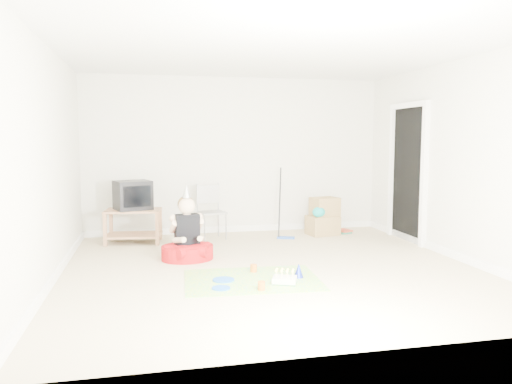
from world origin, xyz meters
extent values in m
plane|color=beige|center=(0.00, 0.00, 0.00)|extent=(5.00, 5.00, 0.00)
cube|color=black|center=(2.48, 1.20, 1.02)|extent=(0.02, 0.90, 2.05)
cube|color=#A46F4A|center=(-1.68, 1.91, 0.50)|extent=(0.88, 0.61, 0.03)
cube|color=#A46F4A|center=(-1.68, 1.91, 0.12)|extent=(0.88, 0.61, 0.03)
cube|color=#A46F4A|center=(-2.09, 1.73, 0.26)|extent=(0.06, 0.06, 0.51)
cube|color=#A46F4A|center=(-1.33, 1.64, 0.26)|extent=(0.06, 0.06, 0.51)
cube|color=#A46F4A|center=(-2.03, 2.18, 0.26)|extent=(0.06, 0.06, 0.51)
cube|color=#A46F4A|center=(-1.28, 2.09, 0.26)|extent=(0.06, 0.06, 0.51)
cube|color=black|center=(-1.68, 1.91, 0.73)|extent=(0.62, 0.56, 0.44)
cube|color=gray|center=(-0.48, 1.95, 0.42)|extent=(0.47, 0.45, 0.03)
cylinder|color=gray|center=(-0.65, 1.91, 0.44)|extent=(0.02, 0.02, 0.87)
cylinder|color=gray|center=(-0.31, 1.99, 0.44)|extent=(0.02, 0.02, 0.87)
cube|color=#9F804D|center=(1.36, 1.91, 0.16)|extent=(0.54, 0.44, 0.32)
cube|color=#9F804D|center=(1.40, 1.95, 0.47)|extent=(0.48, 0.42, 0.30)
ellipsoid|color=#0D9695|center=(1.24, 1.78, 0.40)|extent=(0.21, 0.15, 0.17)
cube|color=blue|center=(0.67, 1.72, 0.01)|extent=(0.29, 0.19, 0.03)
cylinder|color=black|center=(0.67, 1.72, 0.57)|extent=(0.15, 0.36, 1.09)
cube|color=#246C4D|center=(1.76, 1.99, 0.01)|extent=(0.25, 0.30, 0.03)
cube|color=#C6432A|center=(1.76, 1.99, 0.04)|extent=(0.26, 0.30, 0.03)
cylinder|color=#B21013|center=(-0.96, 0.67, 0.09)|extent=(0.78, 0.78, 0.19)
cube|color=black|center=(-0.96, 0.67, 0.39)|extent=(0.33, 0.22, 0.41)
sphere|color=beige|center=(-0.96, 0.67, 0.71)|extent=(0.25, 0.25, 0.22)
cone|color=silver|center=(-0.96, 0.67, 0.90)|extent=(0.11, 0.11, 0.17)
cube|color=#FE357B|center=(-0.33, -0.46, 0.00)|extent=(1.57, 1.18, 0.01)
cube|color=white|center=(-0.01, -0.67, 0.04)|extent=(0.31, 0.29, 0.07)
cube|color=#45C360|center=(-0.01, -0.67, 0.01)|extent=(0.31, 0.29, 0.01)
cylinder|color=beige|center=(-0.11, -0.68, 0.11)|extent=(0.01, 0.01, 0.06)
cylinder|color=beige|center=(-0.06, -0.70, 0.11)|extent=(0.01, 0.01, 0.06)
cylinder|color=beige|center=(0.00, -0.72, 0.11)|extent=(0.01, 0.01, 0.06)
cylinder|color=beige|center=(0.05, -0.75, 0.11)|extent=(0.01, 0.01, 0.06)
cylinder|color=beige|center=(-0.08, -0.60, 0.11)|extent=(0.01, 0.01, 0.06)
cylinder|color=beige|center=(-0.03, -0.63, 0.11)|extent=(0.01, 0.01, 0.06)
cylinder|color=beige|center=(0.03, -0.65, 0.11)|extent=(0.01, 0.01, 0.06)
cylinder|color=beige|center=(0.08, -0.67, 0.11)|extent=(0.01, 0.01, 0.06)
cylinder|color=blue|center=(-0.65, -0.43, 0.01)|extent=(0.25, 0.25, 0.01)
cylinder|color=blue|center=(-0.72, -0.72, 0.01)|extent=(0.23, 0.23, 0.01)
cylinder|color=#D36217|center=(-0.25, -0.14, 0.05)|extent=(0.09, 0.09, 0.09)
cylinder|color=#D36217|center=(-0.32, -0.86, 0.05)|extent=(0.10, 0.10, 0.09)
cone|color=#1726A2|center=(0.20, -0.49, 0.09)|extent=(0.14, 0.14, 0.16)
camera|label=1|loc=(-1.45, -5.80, 1.57)|focal=35.00mm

